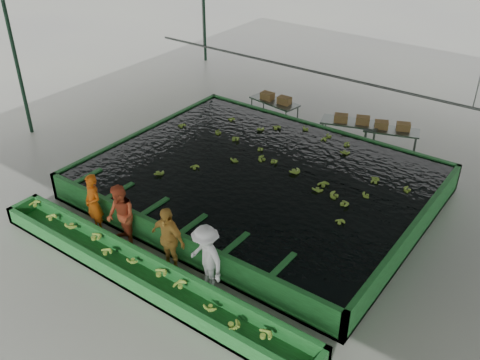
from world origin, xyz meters
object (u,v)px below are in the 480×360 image
Objects in this scene: worker_b at (121,216)px; worker_c at (168,239)px; box_stack_left at (276,101)px; worker_d at (206,258)px; packing_table_mid at (349,133)px; box_stack_mid at (351,122)px; packing_table_left at (274,112)px; box_stack_right at (392,129)px; sorting_trough at (143,274)px; packing_table_right at (390,141)px; flotation_tank at (259,182)px; worker_a at (94,204)px.

worker_c reaches higher than worker_b.
worker_d is at bearing -66.87° from box_stack_left.
packing_table_mid is 1.62× the size of box_stack_mid.
worker_d is at bearing -66.58° from packing_table_left.
packing_table_left is at bearing 178.68° from box_stack_mid.
worker_b is 1.49× the size of box_stack_right.
worker_c reaches higher than box_stack_right.
box_stack_left is at bearing -22.37° from packing_table_left.
sorting_trough is 5.39× the size of worker_c.
flotation_tank is at bearing -113.12° from packing_table_right.
box_stack_right is at bearing 108.60° from packing_table_right.
worker_c is (0.16, 0.80, 0.68)m from sorting_trough.
packing_table_mid is 1.06× the size of packing_table_right.
worker_d is at bearing 9.90° from worker_a.
worker_b is (-1.55, 0.80, 0.67)m from sorting_trough.
packing_table_left is 4.76m from packing_table_right.
worker_a reaches higher than packing_table_mid.
worker_d reaches higher than flotation_tank.
packing_table_mid is at bearing 87.58° from worker_c.
worker_a reaches higher than packing_table_left.
worker_a is 9.10m from box_stack_left.
box_stack_left is at bearing -175.00° from box_stack_right.
sorting_trough is at bearing -101.93° from box_stack_right.
box_stack_left reaches higher than packing_table_mid.
box_stack_left is at bearing -179.99° from packing_table_mid.
box_stack_left is (-3.88, 9.10, 0.01)m from worker_d.
worker_b reaches higher than box_stack_left.
flotation_tank is 5.17× the size of packing_table_right.
flotation_tank is 5.46× the size of worker_b.
worker_c is at bearing -93.62° from packing_table_mid.
worker_d is 9.54m from box_stack_right.
worker_a is at bearing 163.20° from sorting_trough.
flotation_tank is 5.39× the size of worker_c.
worker_d is at bearing -85.83° from packing_table_mid.
packing_table_left is at bearing -175.39° from box_stack_right.
worker_b is 0.90× the size of packing_table_left.
packing_table_left is 0.99× the size of packing_table_mid.
worker_b is 9.14m from box_stack_left.
packing_table_mid is at bearing 79.50° from worker_a.
packing_table_left is 1.61× the size of box_stack_mid.
packing_table_right is at bearing 79.01° from worker_c.
worker_a is 1.41× the size of box_stack_mid.
packing_table_left is at bearing 157.63° from box_stack_left.
worker_a is 0.96× the size of worker_c.
worker_d is (1.40, -4.30, 0.46)m from flotation_tank.
packing_table_right is 1.53× the size of box_stack_mid.
worker_c is 0.90× the size of packing_table_mid.
box_stack_mid is (0.82, 9.84, 0.68)m from sorting_trough.
box_stack_mid is (0.08, -0.05, 0.47)m from packing_table_mid.
worker_c reaches higher than flotation_tank.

